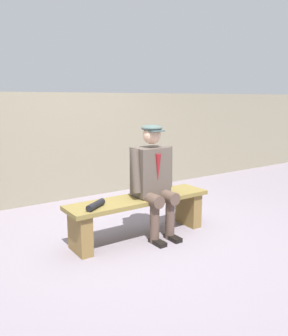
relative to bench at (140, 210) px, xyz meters
The scene contains 5 objects.
ground_plane 0.34m from the bench, ahead, with size 30.00×30.00×0.00m, color gray.
bench is the anchor object (origin of this frame).
seated_man 0.45m from the bench, 161.36° to the left, with size 0.58×0.57×1.35m.
rolled_magazine 0.65m from the bench, ahead, with size 0.07×0.07×0.29m, color black.
stadium_wall 2.20m from the bench, 90.00° to the right, with size 12.00×0.24×1.74m, color gray.
Camera 1 is at (2.21, 3.34, 1.65)m, focal length 37.48 mm.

